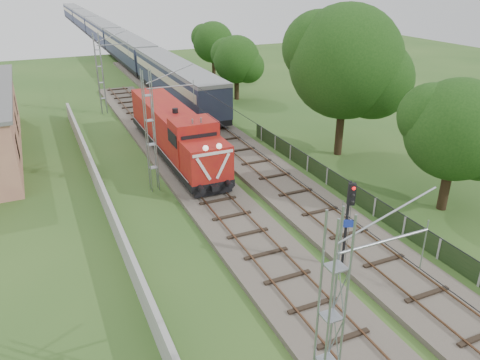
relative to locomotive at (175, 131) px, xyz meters
name	(u,v)px	position (x,y,z in m)	size (l,w,h in m)	color
ground	(280,276)	(0.00, -16.97, -2.20)	(140.00, 140.00, 0.00)	#2A4F1D
track_main	(225,210)	(0.00, -9.97, -2.01)	(4.20, 70.00, 0.45)	#6B6054
track_side	(221,136)	(5.00, 3.03, -2.01)	(4.20, 80.00, 0.45)	#6B6054
catenary	(151,132)	(-2.95, -4.97, 1.85)	(3.31, 70.00, 8.00)	gray
boundary_wall	(100,188)	(-6.50, -4.97, -1.45)	(0.25, 40.00, 1.50)	#9E9E99
fence	(375,207)	(8.00, -13.97, -1.60)	(0.12, 32.00, 1.20)	black
locomotive	(175,131)	(0.00, 0.00, 0.00)	(2.93, 16.71, 4.24)	black
coach_rake	(102,31)	(5.00, 65.26, 0.49)	(3.28, 122.44, 3.79)	black
signal_post	(349,212)	(2.91, -17.92, 1.10)	(0.50, 0.41, 4.81)	black
tree_a	(457,131)	(12.48, -14.90, 2.82)	(6.20, 5.91, 8.04)	#332615
tree_b	(347,63)	(12.16, -4.44, 4.96)	(8.84, 8.42, 11.46)	#332615
tree_c	(237,60)	(11.83, 14.94, 2.21)	(5.45, 5.19, 7.07)	#332615
tree_d	(214,43)	(13.91, 27.43, 2.40)	(5.69, 5.42, 7.37)	#332615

